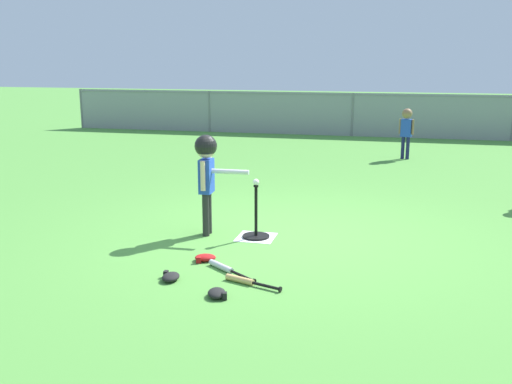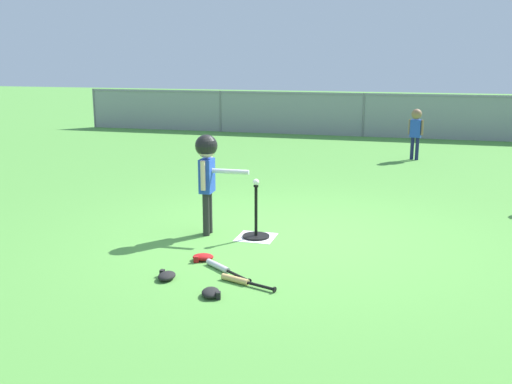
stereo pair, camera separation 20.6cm
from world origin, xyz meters
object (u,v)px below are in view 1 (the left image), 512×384
(fielder_deep_center, at_px, (406,127))
(glove_near_bats, at_px, (171,277))
(spare_bat_silver, at_px, (225,268))
(glove_by_plate, at_px, (205,258))
(batting_tee, at_px, (256,229))
(glove_tossed_aside, at_px, (217,293))
(batter_child, at_px, (207,164))
(baseball_on_tee, at_px, (256,182))
(spare_bat_wood, at_px, (245,281))

(fielder_deep_center, xyz_separation_m, glove_near_bats, (-2.19, -7.55, -0.64))
(spare_bat_silver, relative_size, glove_by_plate, 2.33)
(batting_tee, xyz_separation_m, glove_by_plate, (-0.32, -0.92, -0.06))
(glove_tossed_aside, bearing_deg, glove_near_bats, 153.34)
(fielder_deep_center, bearing_deg, batter_child, -110.88)
(batting_tee, bearing_deg, fielder_deep_center, 74.06)
(spare_bat_silver, relative_size, glove_tossed_aside, 2.32)
(batter_child, distance_m, fielder_deep_center, 6.48)
(batting_tee, bearing_deg, glove_by_plate, -109.39)
(batter_child, xyz_separation_m, fielder_deep_center, (2.31, 6.06, -0.18))
(baseball_on_tee, distance_m, batter_child, 0.62)
(batter_child, bearing_deg, glove_near_bats, -85.51)
(glove_by_plate, xyz_separation_m, glove_near_bats, (-0.15, -0.60, 0.00))
(baseball_on_tee, height_order, glove_by_plate, baseball_on_tee)
(batting_tee, bearing_deg, spare_bat_wood, -80.21)
(spare_bat_silver, distance_m, glove_by_plate, 0.38)
(batting_tee, relative_size, glove_by_plate, 2.47)
(spare_bat_wood, xyz_separation_m, glove_near_bats, (-0.72, -0.08, 0.01))
(spare_bat_silver, bearing_deg, baseball_on_tee, 88.55)
(glove_by_plate, distance_m, glove_near_bats, 0.61)
(spare_bat_wood, relative_size, glove_near_bats, 2.56)
(batting_tee, height_order, glove_by_plate, batting_tee)
(baseball_on_tee, relative_size, glove_by_plate, 0.29)
(baseball_on_tee, relative_size, glove_tossed_aside, 0.29)
(spare_bat_wood, distance_m, glove_tossed_aside, 0.39)
(glove_by_plate, bearing_deg, batter_child, 106.31)
(spare_bat_wood, distance_m, glove_by_plate, 0.77)
(fielder_deep_center, bearing_deg, glove_tossed_aside, -101.85)
(spare_bat_silver, distance_m, spare_bat_wood, 0.39)
(baseball_on_tee, bearing_deg, batter_child, -177.84)
(batting_tee, relative_size, spare_bat_silver, 1.06)
(glove_tossed_aside, bearing_deg, fielder_deep_center, 78.15)
(spare_bat_wood, bearing_deg, glove_by_plate, 137.78)
(batter_child, bearing_deg, fielder_deep_center, 69.12)
(glove_near_bats, distance_m, glove_tossed_aside, 0.62)
(batting_tee, xyz_separation_m, fielder_deep_center, (1.72, 6.03, 0.58))
(fielder_deep_center, distance_m, glove_near_bats, 7.89)
(fielder_deep_center, distance_m, glove_tossed_aside, 8.02)
(batter_child, relative_size, glove_by_plate, 4.71)
(baseball_on_tee, relative_size, glove_near_bats, 0.33)
(fielder_deep_center, distance_m, glove_by_plate, 7.28)
(baseball_on_tee, xyz_separation_m, batter_child, (-0.59, -0.02, 0.19))
(batter_child, distance_m, glove_near_bats, 1.71)
(spare_bat_silver, xyz_separation_m, spare_bat_wood, (0.28, -0.28, 0.00))
(spare_bat_silver, bearing_deg, spare_bat_wood, -44.93)
(baseball_on_tee, height_order, spare_bat_silver, baseball_on_tee)
(fielder_deep_center, bearing_deg, batting_tee, -105.94)
(batting_tee, relative_size, glove_tossed_aside, 2.46)
(batter_child, xyz_separation_m, glove_tossed_aside, (0.67, -1.77, -0.82))
(batting_tee, height_order, batter_child, batter_child)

